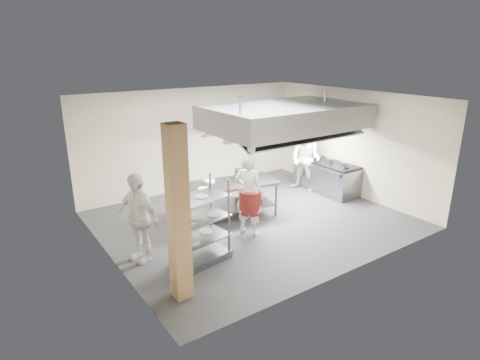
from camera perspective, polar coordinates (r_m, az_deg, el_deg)
floor at (r=10.02m, az=1.79°, el=-5.69°), size 7.00×7.00×0.00m
ceiling at (r=9.22m, az=1.98°, el=11.61°), size 7.00×7.00×0.00m
wall_back at (r=11.99m, az=-6.70°, el=5.76°), size 7.00×0.00×7.00m
wall_left at (r=8.04m, az=-18.65°, el=-1.36°), size 0.00×6.00×6.00m
wall_right at (r=11.87m, az=15.66°, el=5.09°), size 0.00×6.00×6.00m
column at (r=6.55m, az=-8.77°, el=-5.02°), size 0.30×0.30×3.00m
exhaust_hood at (r=10.42m, az=6.44°, el=8.94°), size 4.00×2.50×0.60m
hood_strip_a at (r=9.92m, az=2.41°, el=6.69°), size 1.60×0.12×0.04m
hood_strip_b at (r=11.08m, az=9.94°, el=7.65°), size 1.60×0.12×0.04m
wall_shelf at (r=12.78m, az=0.81°, el=6.66°), size 1.50×0.28×0.04m
island at (r=10.04m, az=-1.67°, el=-2.84°), size 2.56×1.45×0.91m
island_worktop at (r=9.89m, az=-1.69°, el=-0.54°), size 2.56×1.45×0.06m
island_undershelf at (r=10.09m, az=-1.66°, el=-3.66°), size 2.35×1.31×0.04m
pass_rack at (r=7.88m, az=-5.67°, el=-6.06°), size 1.21×0.83×1.67m
cooking_range at (r=12.16m, az=12.16°, el=0.38°), size 0.80×2.00×0.84m
range_top at (r=12.04m, az=12.31°, el=2.42°), size 0.78×1.96×0.06m
chef_head at (r=8.95m, az=1.29°, el=-2.08°), size 0.71×0.82×1.91m
chef_line at (r=11.92m, az=9.31°, el=2.95°), size 1.01×1.14×1.94m
chef_plating at (r=8.13m, az=-14.30°, el=-5.17°), size 0.79×1.15×1.82m
griddle at (r=10.13m, az=0.58°, el=0.78°), size 0.59×0.54×0.23m
wicker_basket at (r=10.14m, az=0.49°, el=-2.95°), size 0.36×0.25×0.16m
stockpot at (r=11.83m, az=12.65°, el=2.67°), size 0.23×0.23×0.16m
plate_stack at (r=8.00m, az=-5.61°, el=-8.00°), size 0.28×0.28×0.05m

